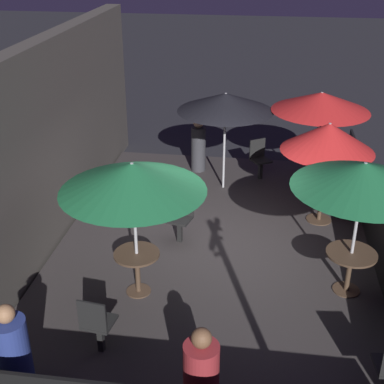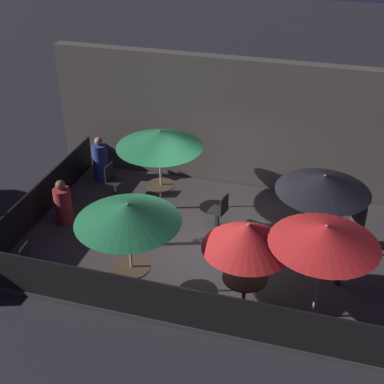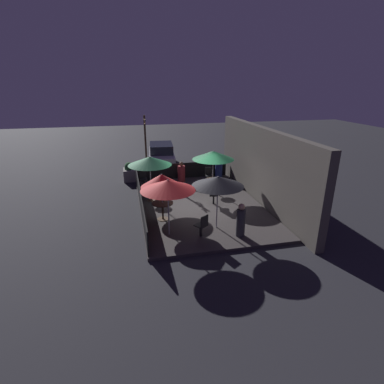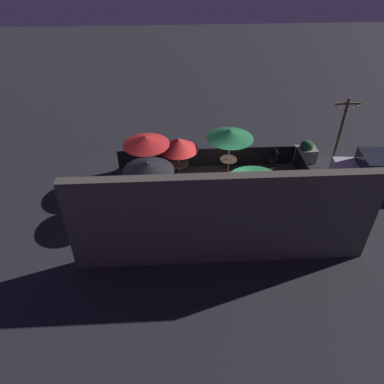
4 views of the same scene
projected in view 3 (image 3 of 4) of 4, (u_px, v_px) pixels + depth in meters
The scene contains 23 objects.
ground_plane at pixel (199, 206), 14.65m from camera, with size 60.00×60.00×0.00m, color #26262B.
patio_deck at pixel (199, 205), 14.63m from camera, with size 8.67×5.74×0.12m.
building_wall at pixel (261, 166), 14.64m from camera, with size 10.27×0.36×3.70m.
fence_front at pixel (140, 199), 13.87m from camera, with size 8.47×0.05×0.95m.
fence_side_left at pixel (183, 170), 18.37m from camera, with size 0.05×5.54×0.95m.
patio_umbrella_0 at pixel (213, 155), 15.46m from camera, with size 2.18×2.18×2.25m.
patio_umbrella_1 at pixel (150, 161), 14.32m from camera, with size 2.10×2.10×2.24m.
patio_umbrella_2 at pixel (162, 181), 12.35m from camera, with size 1.76×1.76×2.04m.
patio_umbrella_3 at pixel (218, 181), 11.56m from camera, with size 2.04×2.04×2.17m.
patio_umbrella_4 at pixel (168, 185), 10.99m from camera, with size 2.05×2.05×2.23m.
dining_table_0 at pixel (213, 182), 15.96m from camera, with size 0.72×0.72×0.73m.
dining_table_1 at pixel (151, 190), 14.83m from camera, with size 0.79×0.79×0.72m.
dining_table_2 at pixel (163, 206), 12.75m from camera, with size 0.91×0.91×0.77m.
patio_chair_0 at pixel (209, 175), 17.34m from camera, with size 0.45×0.45×0.95m.
patio_chair_1 at pixel (214, 195), 14.36m from camera, with size 0.49×0.49×0.93m.
patio_chair_2 at pixel (202, 225), 11.33m from camera, with size 0.56×0.56×0.92m.
patio_chair_3 at pixel (143, 178), 16.81m from camera, with size 0.44×0.44×0.93m.
patron_0 at pixel (241, 221), 11.37m from camera, with size 0.48×0.48×1.33m.
patron_1 at pixel (219, 170), 18.18m from camera, with size 0.53×0.53×1.31m.
patron_2 at pixel (181, 173), 17.68m from camera, with size 0.45×0.45×1.20m.
planter_box at pixel (129, 172), 18.35m from camera, with size 1.04×0.72×1.12m.
light_post at pixel (146, 142), 18.83m from camera, with size 1.10×0.12×3.80m.
parked_car_0 at pixel (161, 155), 21.28m from camera, with size 4.40×2.08×1.62m.
Camera 3 is at (13.10, -3.29, 5.72)m, focal length 28.00 mm.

